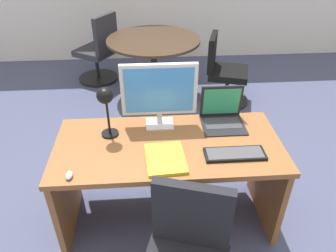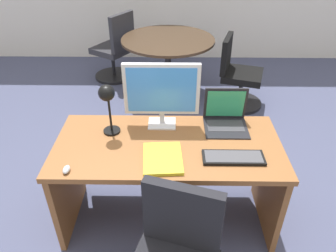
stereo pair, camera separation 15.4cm
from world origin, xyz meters
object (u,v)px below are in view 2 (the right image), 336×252
(book, at_px, (163,158))
(laptop, at_px, (225,114))
(meeting_table, at_px, (168,53))
(desk_lamp, at_px, (107,99))
(meeting_chair_near, at_px, (237,79))
(mouse, at_px, (66,169))
(meeting_chair_far, at_px, (116,53))
(monitor, at_px, (162,91))
(desk, at_px, (168,164))
(keyboard, at_px, (233,158))

(book, bearing_deg, laptop, 43.76)
(meeting_table, bearing_deg, laptop, -76.53)
(desk_lamp, height_order, meeting_chair_near, desk_lamp)
(mouse, relative_size, meeting_chair_far, 0.08)
(meeting_table, height_order, meeting_chair_far, meeting_chair_far)
(monitor, xyz_separation_m, book, (0.02, -0.41, -0.26))
(desk, bearing_deg, monitor, 103.77)
(desk, height_order, book, book)
(desk, relative_size, meeting_chair_near, 1.81)
(keyboard, relative_size, mouse, 5.27)
(desk_lamp, bearing_deg, meeting_chair_near, 55.03)
(desk, bearing_deg, meeting_chair_near, 65.67)
(desk_lamp, distance_m, meeting_chair_far, 2.59)
(laptop, bearing_deg, monitor, -177.40)
(meeting_table, bearing_deg, book, -90.02)
(book, height_order, meeting_chair_far, meeting_chair_far)
(monitor, distance_m, meeting_chair_near, 1.96)
(meeting_chair_near, bearing_deg, desk, -114.33)
(desk_lamp, bearing_deg, meeting_table, 79.52)
(monitor, distance_m, book, 0.49)
(laptop, relative_size, mouse, 4.16)
(desk, bearing_deg, desk_lamp, 170.42)
(meeting_table, bearing_deg, monitor, -90.51)
(keyboard, bearing_deg, meeting_chair_far, 113.45)
(desk, relative_size, laptop, 4.99)
(meeting_chair_near, distance_m, meeting_chair_far, 1.76)
(keyboard, height_order, meeting_table, keyboard)
(book, bearing_deg, meeting_chair_far, 105.09)
(book, relative_size, meeting_chair_near, 0.38)
(monitor, bearing_deg, meeting_chair_far, 107.19)
(desk, height_order, meeting_chair_near, meeting_chair_near)
(laptop, height_order, mouse, laptop)
(desk, xyz_separation_m, monitor, (-0.05, 0.19, 0.49))
(desk, relative_size, book, 4.71)
(keyboard, distance_m, book, 0.45)
(desk_lamp, bearing_deg, book, -37.37)
(laptop, bearing_deg, book, -136.24)
(monitor, relative_size, desk_lamp, 1.38)
(book, height_order, meeting_table, book)
(desk, distance_m, mouse, 0.73)
(book, bearing_deg, mouse, -168.27)
(book, xyz_separation_m, meeting_chair_far, (-0.75, 2.77, -0.37))
(desk, bearing_deg, book, -98.17)
(laptop, xyz_separation_m, desk_lamp, (-0.82, -0.15, 0.20))
(monitor, height_order, keyboard, monitor)
(monitor, bearing_deg, meeting_table, 89.49)
(meeting_table, bearing_deg, desk, -89.17)
(meeting_chair_far, bearing_deg, mouse, -86.66)
(mouse, relative_size, desk_lamp, 0.19)
(laptop, relative_size, meeting_chair_far, 0.33)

